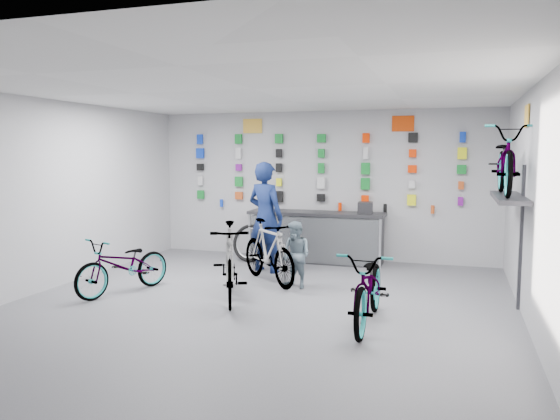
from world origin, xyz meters
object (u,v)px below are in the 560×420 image
(bike_right, at_px, (370,287))
(clerk, at_px, (266,217))
(counter, at_px, (316,238))
(bike_left, at_px, (124,265))
(customer, at_px, (296,255))
(bike_service, at_px, (269,251))
(bike_center, at_px, (230,262))

(bike_right, distance_m, clerk, 3.47)
(counter, xyz_separation_m, bike_right, (1.62, -3.70, 0.01))
(bike_left, bearing_deg, bike_right, 13.64)
(bike_left, height_order, customer, customer)
(counter, xyz_separation_m, bike_service, (-0.32, -1.95, 0.04))
(bike_left, relative_size, bike_right, 0.90)
(bike_service, relative_size, clerk, 0.88)
(counter, xyz_separation_m, customer, (0.21, -2.14, 0.05))
(bike_right, bearing_deg, counter, 113.25)
(clerk, bearing_deg, customer, 149.72)
(bike_right, bearing_deg, bike_left, 173.43)
(bike_service, bearing_deg, bike_right, -88.36)
(bike_center, distance_m, clerk, 2.04)
(counter, height_order, bike_service, bike_service)
(customer, bearing_deg, bike_right, -21.71)
(bike_left, bearing_deg, bike_service, 54.99)
(bike_center, height_order, customer, bike_center)
(bike_center, relative_size, clerk, 0.95)
(bike_center, bearing_deg, customer, 31.06)
(bike_service, xyz_separation_m, customer, (0.53, -0.19, 0.01))
(bike_left, xyz_separation_m, bike_center, (1.70, 0.16, 0.13))
(bike_right, bearing_deg, clerk, 131.30)
(bike_center, xyz_separation_m, bike_right, (2.14, -0.57, -0.08))
(bike_service, height_order, customer, customer)
(counter, xyz_separation_m, bike_center, (-0.52, -3.13, 0.08))
(bike_left, relative_size, clerk, 0.84)
(clerk, bearing_deg, bike_right, 150.51)
(counter, bearing_deg, bike_service, -99.44)
(customer, bearing_deg, clerk, 157.00)
(bike_left, xyz_separation_m, clerk, (1.56, 2.14, 0.56))
(counter, bearing_deg, bike_right, -66.34)
(counter, distance_m, bike_left, 3.97)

